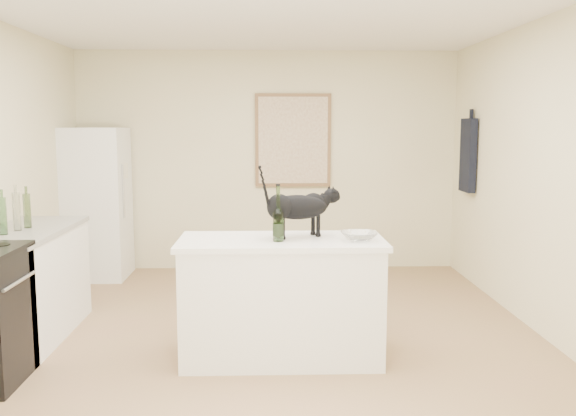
# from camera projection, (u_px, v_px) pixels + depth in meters

# --- Properties ---
(floor) EXTENTS (5.50, 5.50, 0.00)m
(floor) POSITION_uv_depth(u_px,v_px,m) (268.00, 348.00, 4.78)
(floor) COLOR #90694C
(floor) RESTS_ON ground
(ceiling) EXTENTS (5.50, 5.50, 0.00)m
(ceiling) POSITION_uv_depth(u_px,v_px,m) (267.00, 3.00, 4.44)
(ceiling) COLOR white
(ceiling) RESTS_ON ground
(wall_back) EXTENTS (4.50, 0.00, 4.50)m
(wall_back) POSITION_uv_depth(u_px,v_px,m) (268.00, 161.00, 7.34)
(wall_back) COLOR beige
(wall_back) RESTS_ON ground
(wall_front) EXTENTS (4.50, 0.00, 4.50)m
(wall_front) POSITION_uv_depth(u_px,v_px,m) (266.00, 262.00, 1.89)
(wall_front) COLOR beige
(wall_front) RESTS_ON ground
(wall_right) EXTENTS (0.00, 5.50, 5.50)m
(wall_right) POSITION_uv_depth(u_px,v_px,m) (562.00, 181.00, 4.68)
(wall_right) COLOR beige
(wall_right) RESTS_ON ground
(island_base) EXTENTS (1.44, 0.67, 0.86)m
(island_base) POSITION_uv_depth(u_px,v_px,m) (281.00, 301.00, 4.53)
(island_base) COLOR white
(island_base) RESTS_ON floor
(island_top) EXTENTS (1.50, 0.70, 0.04)m
(island_top) POSITION_uv_depth(u_px,v_px,m) (281.00, 241.00, 4.47)
(island_top) COLOR white
(island_top) RESTS_ON island_base
(left_cabinets) EXTENTS (0.60, 1.40, 0.86)m
(left_cabinets) POSITION_uv_depth(u_px,v_px,m) (27.00, 286.00, 4.96)
(left_cabinets) COLOR white
(left_cabinets) RESTS_ON floor
(left_countertop) EXTENTS (0.62, 1.44, 0.04)m
(left_countertop) POSITION_uv_depth(u_px,v_px,m) (24.00, 231.00, 4.90)
(left_countertop) COLOR gray
(left_countertop) RESTS_ON left_cabinets
(fridge) EXTENTS (0.68, 0.68, 1.70)m
(fridge) POSITION_uv_depth(u_px,v_px,m) (96.00, 203.00, 6.94)
(fridge) COLOR white
(fridge) RESTS_ON floor
(artwork_frame) EXTENTS (0.90, 0.03, 1.10)m
(artwork_frame) POSITION_uv_depth(u_px,v_px,m) (293.00, 140.00, 7.28)
(artwork_frame) COLOR brown
(artwork_frame) RESTS_ON wall_back
(artwork_canvas) EXTENTS (0.82, 0.00, 1.02)m
(artwork_canvas) POSITION_uv_depth(u_px,v_px,m) (293.00, 140.00, 7.26)
(artwork_canvas) COLOR beige
(artwork_canvas) RESTS_ON wall_back
(hanging_garment) EXTENTS (0.08, 0.34, 0.80)m
(hanging_garment) POSITION_uv_depth(u_px,v_px,m) (468.00, 155.00, 6.70)
(hanging_garment) COLOR black
(hanging_garment) RESTS_ON wall_right
(black_cat) EXTENTS (0.60, 0.38, 0.40)m
(black_cat) POSITION_uv_depth(u_px,v_px,m) (297.00, 210.00, 4.51)
(black_cat) COLOR black
(black_cat) RESTS_ON island_top
(wine_bottle) EXTENTS (0.10, 0.10, 0.36)m
(wine_bottle) POSITION_uv_depth(u_px,v_px,m) (278.00, 216.00, 4.35)
(wine_bottle) COLOR #325F26
(wine_bottle) RESTS_ON island_top
(glass_bowl) EXTENTS (0.28, 0.28, 0.06)m
(glass_bowl) POSITION_uv_depth(u_px,v_px,m) (359.00, 236.00, 4.40)
(glass_bowl) COLOR white
(glass_bowl) RESTS_ON island_top
(fridge_paper) EXTENTS (0.02, 0.13, 0.17)m
(fridge_paper) POSITION_uv_depth(u_px,v_px,m) (126.00, 171.00, 6.92)
(fridge_paper) COLOR white
(fridge_paper) RESTS_ON fridge
(counter_bottle_cluster) EXTENTS (0.12, 0.37, 0.30)m
(counter_bottle_cluster) POSITION_uv_depth(u_px,v_px,m) (16.00, 213.00, 4.79)
(counter_bottle_cluster) COLOR #9DAA9D
(counter_bottle_cluster) RESTS_ON left_countertop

